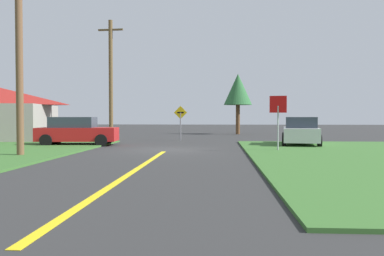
% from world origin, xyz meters
% --- Properties ---
extents(ground_plane, '(120.00, 120.00, 0.00)m').
position_xyz_m(ground_plane, '(0.00, 0.00, 0.00)').
color(ground_plane, '#2E2E2E').
extents(lane_stripe_center, '(0.20, 14.00, 0.01)m').
position_xyz_m(lane_stripe_center, '(0.00, -8.00, 0.01)').
color(lane_stripe_center, yellow).
rests_on(lane_stripe_center, ground).
extents(stop_sign, '(0.78, 0.21, 2.62)m').
position_xyz_m(stop_sign, '(5.36, -0.61, 1.86)').
color(stop_sign, '#9EA0A8').
rests_on(stop_sign, ground).
extents(car_on_crossroad, '(2.58, 4.39, 1.62)m').
position_xyz_m(car_on_crossroad, '(7.21, 3.34, 0.80)').
color(car_on_crossroad, silver).
rests_on(car_on_crossroad, ground).
extents(parked_car_near_building, '(4.55, 2.32, 1.62)m').
position_xyz_m(parked_car_near_building, '(-5.50, 2.71, 0.81)').
color(parked_car_near_building, red).
rests_on(parked_car_near_building, ground).
extents(utility_pole_near, '(1.80, 0.38, 8.09)m').
position_xyz_m(utility_pole_near, '(-5.60, -3.66, 4.17)').
color(utility_pole_near, brown).
rests_on(utility_pole_near, ground).
extents(utility_pole_mid, '(1.80, 0.29, 8.46)m').
position_xyz_m(utility_pole_mid, '(-5.07, 8.57, 4.36)').
color(utility_pole_mid, brown).
rests_on(utility_pole_mid, ground).
extents(direction_sign, '(0.90, 0.10, 2.37)m').
position_xyz_m(direction_sign, '(-0.01, 7.60, 1.47)').
color(direction_sign, slate).
rests_on(direction_sign, ground).
extents(oak_tree_left, '(2.59, 2.59, 5.56)m').
position_xyz_m(oak_tree_left, '(4.36, 17.60, 4.08)').
color(oak_tree_left, brown).
rests_on(oak_tree_left, ground).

